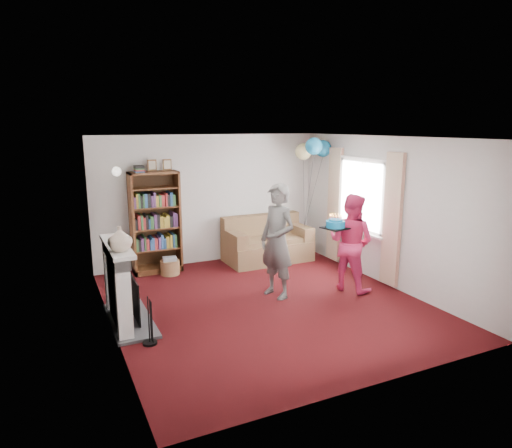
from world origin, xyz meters
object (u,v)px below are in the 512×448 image
sofa (266,244)px  person_magenta (351,242)px  birthday_cake (335,224)px  person_striped (277,241)px  bookcase (155,223)px

sofa → person_magenta: (0.50, -2.09, 0.47)m
sofa → birthday_cake: bearing=-86.7°
person_magenta → sofa: bearing=-12.7°
person_striped → bookcase: bearing=-163.5°
person_striped → person_magenta: 1.26m
sofa → person_striped: bearing=-112.2°
bookcase → person_magenta: (2.67, -2.33, -0.11)m
person_striped → person_magenta: (1.24, -0.23, -0.10)m
person_magenta → birthday_cake: person_magenta is taller
bookcase → person_striped: (1.44, -2.10, -0.01)m
bookcase → person_striped: bearing=-55.6°
birthday_cake → bookcase: bearing=134.3°
bookcase → sofa: (2.17, -0.23, -0.58)m
bookcase → sofa: 2.25m
sofa → birthday_cake: (0.15, -2.14, 0.81)m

